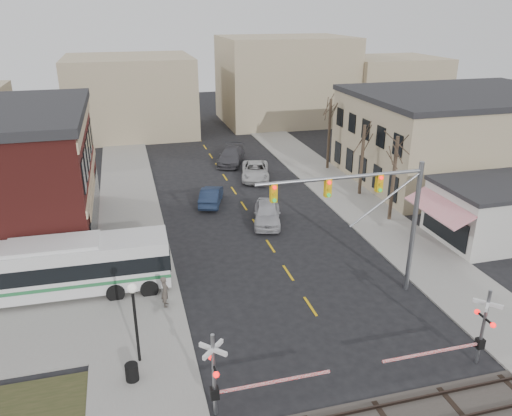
{
  "coord_description": "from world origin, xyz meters",
  "views": [
    {
      "loc": [
        -9.28,
        -20.62,
        15.89
      ],
      "look_at": [
        -1.35,
        8.94,
        3.5
      ],
      "focal_mm": 35.0,
      "sensor_mm": 36.0,
      "label": 1
    }
  ],
  "objects_px": {
    "trash_bin": "(132,372)",
    "traffic_signal_mast": "(374,205)",
    "street_lamp": "(134,307)",
    "transit_bus": "(57,268)",
    "rr_crossing_east": "(475,329)",
    "rr_crossing_west": "(224,374)",
    "car_b": "(211,196)",
    "car_d": "(231,156)",
    "pedestrian_near": "(165,291)",
    "pedestrian_far": "(114,275)",
    "car_a": "(267,213)",
    "car_c": "(255,171)"
  },
  "relations": [
    {
      "from": "trash_bin",
      "to": "traffic_signal_mast",
      "type": "bearing_deg",
      "value": 16.5
    },
    {
      "from": "traffic_signal_mast",
      "to": "street_lamp",
      "type": "distance_m",
      "value": 13.81
    },
    {
      "from": "transit_bus",
      "to": "rr_crossing_east",
      "type": "xyz_separation_m",
      "value": [
        19.43,
        -11.52,
        0.1
      ]
    },
    {
      "from": "rr_crossing_west",
      "to": "trash_bin",
      "type": "distance_m",
      "value": 4.91
    },
    {
      "from": "car_b",
      "to": "car_d",
      "type": "xyz_separation_m",
      "value": [
        4.25,
        11.37,
        0.09
      ]
    },
    {
      "from": "pedestrian_near",
      "to": "traffic_signal_mast",
      "type": "bearing_deg",
      "value": -86.35
    },
    {
      "from": "transit_bus",
      "to": "trash_bin",
      "type": "relative_size",
      "value": 15.5
    },
    {
      "from": "street_lamp",
      "to": "rr_crossing_east",
      "type": "bearing_deg",
      "value": -15.4
    },
    {
      "from": "trash_bin",
      "to": "car_d",
      "type": "bearing_deg",
      "value": 70.12
    },
    {
      "from": "car_b",
      "to": "street_lamp",
      "type": "bearing_deg",
      "value": 88.02
    },
    {
      "from": "car_d",
      "to": "pedestrian_far",
      "type": "relative_size",
      "value": 3.23
    },
    {
      "from": "transit_bus",
      "to": "trash_bin",
      "type": "xyz_separation_m",
      "value": [
        3.84,
        -8.62,
        -1.33
      ]
    },
    {
      "from": "street_lamp",
      "to": "pedestrian_near",
      "type": "xyz_separation_m",
      "value": [
        1.68,
        4.45,
        -2.1
      ]
    },
    {
      "from": "traffic_signal_mast",
      "to": "rr_crossing_west",
      "type": "height_order",
      "value": "traffic_signal_mast"
    },
    {
      "from": "rr_crossing_west",
      "to": "car_a",
      "type": "xyz_separation_m",
      "value": [
        7.21,
        18.55,
        -1.11
      ]
    },
    {
      "from": "trash_bin",
      "to": "pedestrian_far",
      "type": "distance_m",
      "value": 8.46
    },
    {
      "from": "rr_crossing_east",
      "to": "car_d",
      "type": "height_order",
      "value": "rr_crossing_east"
    },
    {
      "from": "car_a",
      "to": "pedestrian_far",
      "type": "relative_size",
      "value": 2.77
    },
    {
      "from": "rr_crossing_east",
      "to": "car_d",
      "type": "distance_m",
      "value": 35.38
    },
    {
      "from": "transit_bus",
      "to": "rr_crossing_west",
      "type": "height_order",
      "value": "rr_crossing_west"
    },
    {
      "from": "street_lamp",
      "to": "car_c",
      "type": "xyz_separation_m",
      "value": [
        12.5,
        25.3,
        -2.35
      ]
    },
    {
      "from": "street_lamp",
      "to": "car_c",
      "type": "bearing_deg",
      "value": 63.71
    },
    {
      "from": "traffic_signal_mast",
      "to": "car_a",
      "type": "xyz_separation_m",
      "value": [
        -2.74,
        11.63,
        -4.86
      ]
    },
    {
      "from": "transit_bus",
      "to": "traffic_signal_mast",
      "type": "xyz_separation_m",
      "value": [
        17.5,
        -4.57,
        3.86
      ]
    },
    {
      "from": "transit_bus",
      "to": "pedestrian_far",
      "type": "distance_m",
      "value": 3.25
    },
    {
      "from": "rr_crossing_west",
      "to": "street_lamp",
      "type": "distance_m",
      "value": 5.46
    },
    {
      "from": "pedestrian_far",
      "to": "car_a",
      "type": "bearing_deg",
      "value": -0.32
    },
    {
      "from": "pedestrian_near",
      "to": "car_b",
      "type": "bearing_deg",
      "value": -7.51
    },
    {
      "from": "car_c",
      "to": "car_b",
      "type": "bearing_deg",
      "value": -119.46
    },
    {
      "from": "transit_bus",
      "to": "street_lamp",
      "type": "height_order",
      "value": "street_lamp"
    },
    {
      "from": "transit_bus",
      "to": "rr_crossing_east",
      "type": "relative_size",
      "value": 2.3
    },
    {
      "from": "traffic_signal_mast",
      "to": "transit_bus",
      "type": "bearing_deg",
      "value": 165.36
    },
    {
      "from": "car_a",
      "to": "car_b",
      "type": "height_order",
      "value": "car_a"
    },
    {
      "from": "traffic_signal_mast",
      "to": "street_lamp",
      "type": "height_order",
      "value": "traffic_signal_mast"
    },
    {
      "from": "rr_crossing_east",
      "to": "traffic_signal_mast",
      "type": "bearing_deg",
      "value": 105.53
    },
    {
      "from": "trash_bin",
      "to": "car_c",
      "type": "xyz_separation_m",
      "value": [
        12.88,
        26.58,
        0.25
      ]
    },
    {
      "from": "rr_crossing_west",
      "to": "pedestrian_near",
      "type": "bearing_deg",
      "value": 100.83
    },
    {
      "from": "street_lamp",
      "to": "trash_bin",
      "type": "relative_size",
      "value": 5.06
    },
    {
      "from": "transit_bus",
      "to": "car_a",
      "type": "bearing_deg",
      "value": 25.55
    },
    {
      "from": "traffic_signal_mast",
      "to": "trash_bin",
      "type": "bearing_deg",
      "value": -163.5
    },
    {
      "from": "traffic_signal_mast",
      "to": "street_lamp",
      "type": "relative_size",
      "value": 2.29
    },
    {
      "from": "pedestrian_near",
      "to": "rr_crossing_west",
      "type": "bearing_deg",
      "value": -157.23
    },
    {
      "from": "pedestrian_near",
      "to": "car_c",
      "type": "bearing_deg",
      "value": -15.48
    },
    {
      "from": "rr_crossing_east",
      "to": "street_lamp",
      "type": "xyz_separation_m",
      "value": [
        -15.22,
        4.19,
        1.17
      ]
    },
    {
      "from": "car_b",
      "to": "pedestrian_near",
      "type": "height_order",
      "value": "pedestrian_near"
    },
    {
      "from": "car_c",
      "to": "car_d",
      "type": "xyz_separation_m",
      "value": [
        -1.22,
        5.66,
        0.07
      ]
    },
    {
      "from": "traffic_signal_mast",
      "to": "car_c",
      "type": "height_order",
      "value": "traffic_signal_mast"
    },
    {
      "from": "rr_crossing_west",
      "to": "car_d",
      "type": "bearing_deg",
      "value": 77.24
    },
    {
      "from": "transit_bus",
      "to": "car_d",
      "type": "distance_m",
      "value": 28.27
    },
    {
      "from": "transit_bus",
      "to": "pedestrian_far",
      "type": "relative_size",
      "value": 7.08
    }
  ]
}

